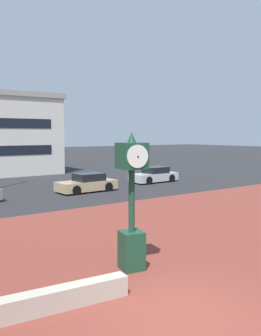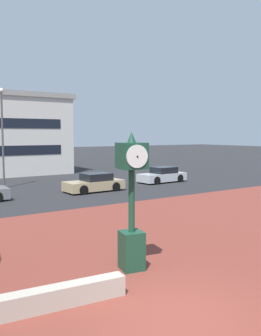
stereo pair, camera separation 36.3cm
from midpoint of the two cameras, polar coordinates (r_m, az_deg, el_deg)
ground_plane at (r=8.71m, az=6.54°, el=-22.00°), size 200.00×200.00×0.00m
plaza_brick_paving at (r=11.63m, az=-6.90°, el=-14.78°), size 44.00×15.77×0.01m
planter_wall at (r=9.03m, az=-11.70°, el=-19.29°), size 3.22×0.71×0.50m
street_clock at (r=10.63m, az=-0.81°, el=-5.54°), size 0.88×0.92×4.06m
car_street_mid at (r=30.43m, az=3.41°, el=-1.16°), size 4.22×2.00×1.28m
car_street_distant at (r=25.55m, az=-7.24°, el=-2.43°), size 4.22×1.99×1.28m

